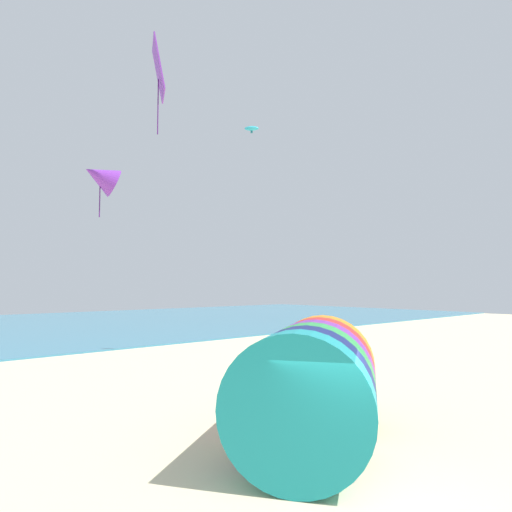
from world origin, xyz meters
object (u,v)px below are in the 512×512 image
Objects in this scene: kite_handler at (348,380)px; kite_purple_diamond at (159,70)px; giant_inflatable_tube at (312,385)px; kite_purple_delta at (100,177)px; kite_cyan_parafoil at (252,128)px.

kite_purple_diamond is at bearing 172.18° from kite_handler.
kite_handler is (3.72, 1.71, -0.65)m from giant_inflatable_tube.
kite_purple_delta is (-3.36, 4.67, 5.37)m from giant_inflatable_tube.
kite_purple_delta reaches higher than giant_inflatable_tube.
kite_purple_diamond reaches higher than giant_inflatable_tube.
kite_purple_diamond is 3.26m from kite_purple_delta.
kite_purple_diamond is 1.44× the size of kite_purple_delta.
kite_purple_delta is at bearing 125.76° from giant_inflatable_tube.
kite_purple_diamond is at bearing -74.47° from kite_purple_delta.
kite_handler is 2.12× the size of kite_cyan_parafoil.
giant_inflatable_tube reaches higher than kite_handler.
giant_inflatable_tube is 18.02m from kite_cyan_parafoil.
kite_purple_diamond reaches higher than kite_purple_delta.
kite_cyan_parafoil is 14.65m from kite_purple_delta.
kite_cyan_parafoil is (4.51, 9.73, 11.88)m from kite_handler.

